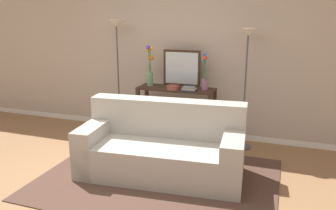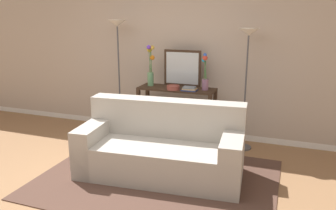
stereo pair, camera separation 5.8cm
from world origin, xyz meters
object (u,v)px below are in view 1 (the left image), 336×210
(floor_lamp_right, at_px, (247,55))
(fruit_bowl, at_px, (173,87))
(couch, at_px, (162,149))
(book_row_under_console, at_px, (155,134))
(vase_short_flowers, at_px, (204,74))
(floor_lamp_left, at_px, (117,46))
(vase_tall_flowers, at_px, (150,68))
(console_table, at_px, (176,105))
(book_stack, at_px, (189,89))
(wall_mirror, at_px, (182,68))

(floor_lamp_right, relative_size, fruit_bowl, 9.00)
(couch, xyz_separation_m, floor_lamp_right, (0.80, 1.18, 1.03))
(floor_lamp_right, height_order, book_row_under_console, floor_lamp_right)
(vase_short_flowers, bearing_deg, book_row_under_console, -179.38)
(floor_lamp_left, xyz_separation_m, vase_short_flowers, (1.40, -0.04, -0.36))
(couch, distance_m, vase_short_flowers, 1.38)
(vase_tall_flowers, relative_size, vase_short_flowers, 1.16)
(couch, xyz_separation_m, vase_tall_flowers, (-0.62, 1.16, 0.79))
(console_table, bearing_deg, book_stack, -26.40)
(console_table, distance_m, book_stack, 0.39)
(couch, height_order, book_stack, book_stack)
(floor_lamp_left, bearing_deg, wall_mirror, 6.82)
(console_table, bearing_deg, fruit_bowl, -94.44)
(floor_lamp_left, height_order, vase_short_flowers, floor_lamp_left)
(couch, distance_m, vase_tall_flowers, 1.53)
(vase_tall_flowers, xyz_separation_m, book_row_under_console, (0.09, -0.02, -1.05))
(book_row_under_console, bearing_deg, console_table, 0.00)
(fruit_bowl, distance_m, book_row_under_console, 0.88)
(couch, relative_size, floor_lamp_left, 1.11)
(console_table, relative_size, floor_lamp_left, 0.64)
(console_table, xyz_separation_m, vase_tall_flowers, (-0.43, 0.02, 0.54))
(floor_lamp_left, distance_m, floor_lamp_right, 1.98)
(floor_lamp_right, height_order, book_stack, floor_lamp_right)
(wall_mirror, relative_size, vase_short_flowers, 1.08)
(console_table, relative_size, floor_lamp_right, 0.67)
(console_table, height_order, wall_mirror, wall_mirror)
(couch, relative_size, book_stack, 9.18)
(vase_short_flowers, bearing_deg, fruit_bowl, -162.70)
(floor_lamp_right, distance_m, book_stack, 0.93)
(floor_lamp_right, bearing_deg, vase_tall_flowers, -179.20)
(floor_lamp_left, bearing_deg, fruit_bowl, -9.95)
(floor_lamp_left, relative_size, vase_short_flowers, 3.38)
(floor_lamp_left, height_order, book_row_under_console, floor_lamp_left)
(book_stack, height_order, book_row_under_console, book_stack)
(couch, bearing_deg, vase_short_flowers, 78.75)
(vase_short_flowers, distance_m, fruit_bowl, 0.49)
(console_table, relative_size, book_row_under_console, 4.43)
(floor_lamp_left, relative_size, floor_lamp_right, 1.05)
(wall_mirror, relative_size, book_row_under_console, 2.22)
(book_row_under_console, bearing_deg, fruit_bowl, -21.03)
(floor_lamp_left, xyz_separation_m, wall_mirror, (1.01, 0.12, -0.32))
(floor_lamp_left, relative_size, wall_mirror, 3.14)
(fruit_bowl, bearing_deg, vase_tall_flowers, 160.20)
(couch, distance_m, floor_lamp_left, 2.00)
(vase_short_flowers, height_order, book_stack, vase_short_flowers)
(floor_lamp_left, relative_size, book_row_under_console, 6.96)
(console_table, relative_size, fruit_bowl, 6.04)
(vase_tall_flowers, bearing_deg, book_row_under_console, -15.05)
(vase_short_flowers, relative_size, book_stack, 2.46)
(couch, bearing_deg, floor_lamp_left, 135.05)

